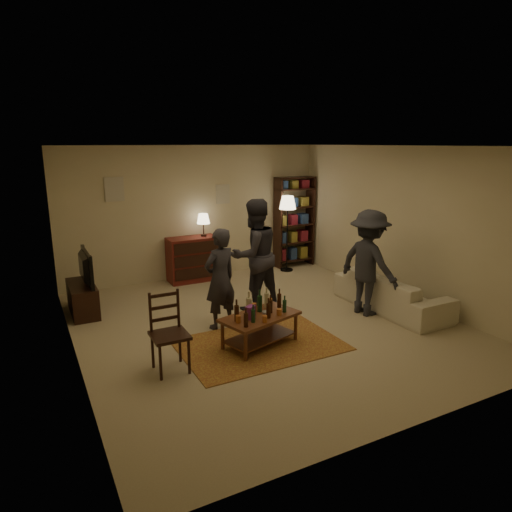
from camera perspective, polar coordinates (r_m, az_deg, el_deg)
floor at (r=7.18m, az=1.19°, el=-8.48°), size 6.00×6.00×0.00m
room_shell at (r=9.21m, az=-11.39°, el=7.91°), size 6.00×6.00×6.00m
rug at (r=6.49m, az=0.49°, el=-10.99°), size 2.20×1.50×0.01m
coffee_table at (r=6.33m, az=0.45°, el=-7.81°), size 1.20×0.86×0.78m
dining_chair at (r=5.75m, az=-10.95°, el=-8.93°), size 0.44×0.44×1.01m
tv_stand at (r=8.01m, az=-20.90°, el=-4.10°), size 0.40×1.00×1.06m
dresser at (r=9.33m, az=-7.85°, el=-0.23°), size 1.00×0.50×1.36m
bookshelf at (r=10.32m, az=4.79°, el=4.39°), size 0.90×0.34×2.02m
floor_lamp at (r=9.83m, az=3.97°, el=6.03°), size 0.36×0.36×1.64m
sofa at (r=8.03m, az=16.58°, el=-4.33°), size 0.81×2.08×0.61m
person_left at (r=6.84m, az=-4.51°, el=-2.87°), size 0.64×0.51×1.54m
person_right at (r=7.57m, az=-0.23°, el=0.14°), size 1.00×0.83×1.87m
person_by_sofa at (r=7.57m, az=13.90°, el=-0.84°), size 0.78×1.19×1.72m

